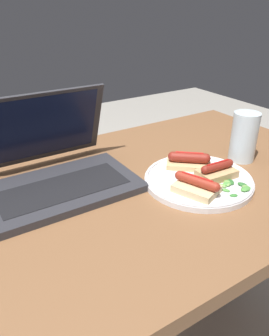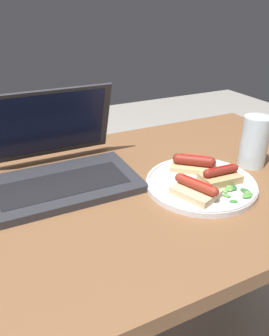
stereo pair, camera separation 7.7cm
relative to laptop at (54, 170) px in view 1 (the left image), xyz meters
name	(u,v)px [view 1 (the left image)]	position (x,y,z in m)	size (l,w,h in m)	color
desk	(125,216)	(0.14, -0.11, -0.12)	(1.31, 0.72, 0.72)	brown
laptop	(54,170)	(0.00, 0.00, 0.00)	(0.36, 0.29, 0.22)	#2D2D33
plate	(198,180)	(0.31, -0.19, -0.03)	(0.27, 0.27, 0.02)	silver
sausage_toast_left	(189,161)	(0.33, -0.12, -0.01)	(0.13, 0.12, 0.04)	tan
sausage_toast_middle	(196,186)	(0.26, -0.23, -0.01)	(0.10, 0.12, 0.04)	#D6B784
sausage_toast_right	(217,171)	(0.35, -0.20, -0.01)	(0.10, 0.07, 0.04)	tan
salad_pile	(236,186)	(0.35, -0.27, -0.02)	(0.08, 0.07, 0.01)	#2D662D
drinking_glass	(244,137)	(0.51, -0.15, 0.03)	(0.07, 0.07, 0.14)	silver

